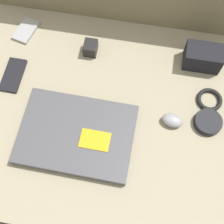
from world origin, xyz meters
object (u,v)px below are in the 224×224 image
Objects in this scene: computer_mouse at (172,120)px; phone_silver at (13,75)px; speaker_puck at (208,122)px; camera_pouch at (203,57)px; phone_black at (26,30)px; charger_brick at (91,48)px; laptop at (77,134)px.

computer_mouse is 0.56× the size of phone_silver.
camera_pouch reaches higher than speaker_puck.
speaker_puck is (0.11, 0.02, -0.01)m from computer_mouse.
camera_pouch is at bearing 14.89° from phone_silver.
phone_black is (-0.01, 0.19, -0.00)m from phone_silver.
computer_mouse is 0.59× the size of camera_pouch.
charger_brick is (0.25, -0.04, 0.02)m from phone_black.
phone_black is at bearing 177.62° from camera_pouch.
laptop is 3.94× the size of speaker_puck.
phone_black is at bearing 93.30° from phone_silver.
camera_pouch is (-0.04, 0.22, 0.03)m from speaker_puck.
computer_mouse is 0.38m from charger_brick.
phone_silver is 0.19m from phone_black.
laptop reaches higher than speaker_puck.
camera_pouch reaches higher than phone_silver.
phone_silver is at bearing -73.06° from phone_black.
camera_pouch reaches higher than phone_black.
computer_mouse reaches higher than speaker_puck.
laptop is 3.06× the size of phone_black.
laptop reaches higher than phone_silver.
phone_black is at bearing 164.14° from computer_mouse.
charger_brick is at bearing 31.13° from phone_silver.
phone_silver is (-0.54, 0.08, -0.01)m from computer_mouse.
camera_pouch is at bearing 99.27° from speaker_puck.
camera_pouch is 2.39× the size of charger_brick.
computer_mouse is at bearing -11.38° from phone_black.
computer_mouse reaches higher than phone_silver.
speaker_puck is 0.46m from charger_brick.
charger_brick reaches higher than phone_silver.
camera_pouch is at bearing 11.63° from phone_black.
speaker_puck is at bearing 17.74° from computer_mouse.
phone_silver is (-0.26, 0.17, -0.01)m from laptop.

